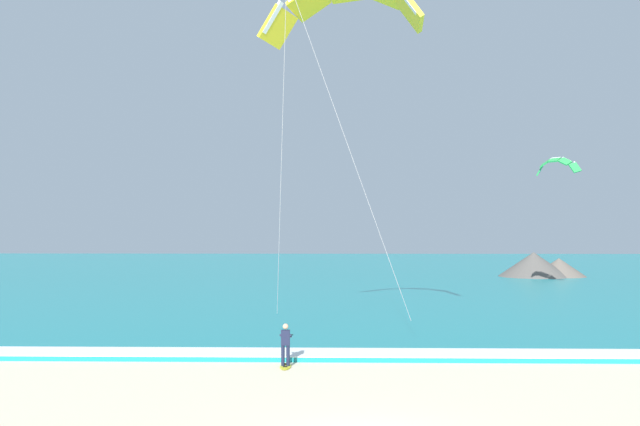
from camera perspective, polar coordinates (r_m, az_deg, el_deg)
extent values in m
cube|color=teal|center=(86.87, 1.84, -4.99)|extent=(200.00, 120.00, 0.20)
cube|color=white|center=(28.18, 2.97, -11.98)|extent=(200.00, 2.03, 0.04)
ellipsoid|color=yellow|center=(26.43, -3.01, -13.11)|extent=(0.44, 1.40, 0.05)
cube|color=black|center=(26.66, -2.97, -12.91)|extent=(0.16, 0.06, 0.04)
cube|color=black|center=(26.17, -3.05, -13.13)|extent=(0.16, 0.06, 0.04)
cylinder|color=#191E38|center=(26.36, -3.23, -12.27)|extent=(0.14, 0.14, 0.84)
cylinder|color=#191E38|center=(26.34, -2.78, -12.28)|extent=(0.14, 0.14, 0.84)
cube|color=#191E38|center=(26.22, -3.00, -10.73)|extent=(0.34, 0.20, 0.60)
sphere|color=tan|center=(26.16, -3.00, -9.78)|extent=(0.22, 0.22, 0.22)
cylinder|color=#191E38|center=(26.39, -3.37, -10.56)|extent=(0.09, 0.51, 0.22)
cylinder|color=#191E38|center=(26.36, -2.58, -10.57)|extent=(0.09, 0.51, 0.22)
cylinder|color=black|center=(26.59, -2.94, -10.49)|extent=(0.55, 0.04, 0.04)
cube|color=#3F3F42|center=(26.38, -2.98, -11.16)|extent=(0.12, 0.08, 0.10)
cube|color=yellow|center=(32.27, 7.79, 17.04)|extent=(1.26, 1.87, 1.96)
cube|color=yellow|center=(34.75, -1.00, 17.76)|extent=(2.33, 1.92, 1.55)
cube|color=yellow|center=(34.54, -3.69, 15.77)|extent=(2.06, 1.67, 1.96)
cube|color=white|center=(34.12, -4.15, 16.55)|extent=(1.18, 0.65, 1.57)
cylinder|color=#B2B2B7|center=(28.47, 2.87, 4.66)|extent=(5.46, 4.22, 14.41)
cylinder|color=#B2B2B7|center=(29.78, -3.36, 4.38)|extent=(0.97, 6.67, 14.41)
cube|color=green|center=(59.00, 18.50, 3.51)|extent=(0.71, 1.02, 0.96)
cube|color=white|center=(59.24, 18.63, 3.67)|extent=(0.42, 0.48, 0.75)
cube|color=green|center=(58.43, 18.91, 4.10)|extent=(0.94, 1.11, 0.79)
cube|color=white|center=(58.67, 19.05, 4.25)|extent=(0.58, 0.64, 0.49)
cube|color=green|center=(57.88, 19.62, 4.35)|extent=(1.08, 1.10, 0.44)
cube|color=white|center=(58.12, 19.75, 4.51)|extent=(0.64, 0.72, 0.12)
cube|color=green|center=(57.48, 20.45, 4.20)|extent=(1.08, 0.94, 0.79)
cube|color=white|center=(57.73, 20.58, 4.36)|extent=(0.57, 0.65, 0.49)
cube|color=green|center=(57.33, 21.21, 3.68)|extent=(0.99, 0.66, 0.96)
cube|color=white|center=(57.58, 21.34, 3.84)|extent=(0.42, 0.46, 0.75)
cone|color=#56514C|center=(80.32, 17.73, -4.73)|extent=(6.00, 6.00, 1.50)
cone|color=#665B51|center=(78.70, 19.99, -4.51)|extent=(6.39, 6.39, 2.24)
cone|color=#56514C|center=(77.59, 18.01, -4.32)|extent=(8.33, 8.33, 2.93)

